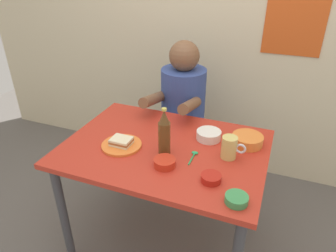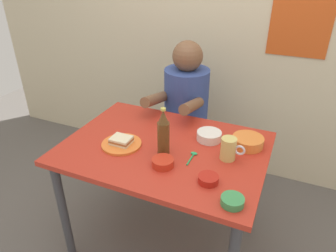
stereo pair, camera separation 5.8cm
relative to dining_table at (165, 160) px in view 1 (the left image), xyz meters
The scene contains 15 objects.
ground_plane 0.65m from the dining_table, ahead, with size 6.00×6.00×0.00m, color #59544F.
wall_back 1.24m from the dining_table, 89.97° to the left, with size 4.40×0.09×2.60m.
dining_table is the anchor object (origin of this frame).
stool 0.71m from the dining_table, 99.79° to the left, with size 0.34×0.34×0.45m.
person_seated 0.64m from the dining_table, 99.97° to the left, with size 0.33×0.56×0.72m.
plate_orange 0.26m from the dining_table, 157.94° to the right, with size 0.22×0.22×0.01m, color orange.
sandwich 0.27m from the dining_table, 157.94° to the right, with size 0.11×0.09×0.04m.
beer_mug 0.38m from the dining_table, ahead, with size 0.13×0.08×0.12m.
beer_bottle 0.22m from the dining_table, 69.36° to the right, with size 0.06×0.06×0.26m.
dip_bowl_green 0.55m from the dining_table, 33.93° to the right, with size 0.10×0.10×0.03m.
sambal_bowl_red 0.39m from the dining_table, 32.85° to the right, with size 0.10×0.10×0.03m.
soup_bowl_orange 0.47m from the dining_table, 23.71° to the left, with size 0.17×0.17×0.05m.
rice_bowl_white 0.29m from the dining_table, 38.34° to the left, with size 0.14×0.14×0.05m.
sauce_bowl_chili 0.22m from the dining_table, 68.07° to the right, with size 0.11×0.11×0.04m.
spoon 0.21m from the dining_table, 11.01° to the right, with size 0.04×0.12×0.01m.
Camera 1 is at (0.54, -1.33, 1.66)m, focal length 33.04 mm.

